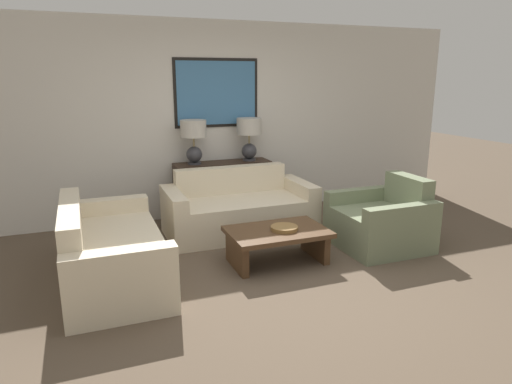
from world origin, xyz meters
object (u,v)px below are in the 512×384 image
Objects in this scene: table_lamp_right at (249,134)px; coffee_table at (277,239)px; console_table at (223,190)px; couch_by_side at (110,253)px; table_lamp_left at (194,136)px; armchair_near_back_wall at (382,222)px; couch_by_back_wall at (239,210)px; decorative_bowl at (284,228)px.

coffee_table is at bearing -100.86° from table_lamp_right.
couch_by_side is (-1.62, -1.57, -0.11)m from console_table.
table_lamp_left is at bearing 104.27° from coffee_table.
coffee_table is at bearing -75.73° from table_lamp_left.
coffee_table is 1.09× the size of armchair_near_back_wall.
couch_by_back_wall is 1.77× the size of coffee_table.
decorative_bowl is (0.12, -1.78, -0.01)m from console_table.
decorative_bowl is at bearing -28.55° from coffee_table.
couch_by_side is at bearing -135.85° from console_table.
table_lamp_right is at bearing 0.00° from table_lamp_left.
couch_by_side is at bearing -150.79° from couch_by_back_wall.
decorative_bowl is at bearing -6.92° from couch_by_side.
armchair_near_back_wall is (2.99, -0.17, 0.00)m from couch_by_side.
armchair_near_back_wall is at bearing -60.44° from table_lamp_right.
couch_by_back_wall is (0.39, -0.67, -0.88)m from table_lamp_left.
console_table is at bearing 91.79° from coffee_table.
table_lamp_right is (0.78, 0.00, 0.00)m from table_lamp_left.
couch_by_back_wall is 1.13m from decorative_bowl.
table_lamp_left is at bearing 105.90° from decorative_bowl.
table_lamp_right reaches higher than couch_by_side.
couch_by_side is (-1.62, -0.90, 0.00)m from couch_by_back_wall.
console_table is at bearing 90.00° from couch_by_back_wall.
table_lamp_right reaches higher than armchair_near_back_wall.
coffee_table is 1.32m from armchair_near_back_wall.
couch_by_back_wall is 1.85m from couch_by_side.
table_lamp_right is (0.39, 0.00, 0.76)m from console_table.
console_table is 1.75m from coffee_table.
couch_by_side is 1.75m from decorative_bowl.
table_lamp_right is 0.62× the size of armchair_near_back_wall.
console_table is 1.40× the size of armchair_near_back_wall.
table_lamp_left is 2.06× the size of decorative_bowl.
couch_by_back_wall is at bearing 92.90° from coffee_table.
console_table is 0.72× the size of couch_by_back_wall.
console_table is 0.72× the size of couch_by_side.
table_lamp_right is 2.69m from couch_by_side.
couch_by_back_wall reaches higher than coffee_table.
table_lamp_left is 2.01m from coffee_table.
armchair_near_back_wall is at bearing 0.49° from coffee_table.
table_lamp_right is at bearing 79.14° from coffee_table.
table_lamp_right reaches higher than coffee_table.
coffee_table is (1.67, -0.18, -0.02)m from couch_by_side.
decorative_bowl is at bearing -86.23° from console_table.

